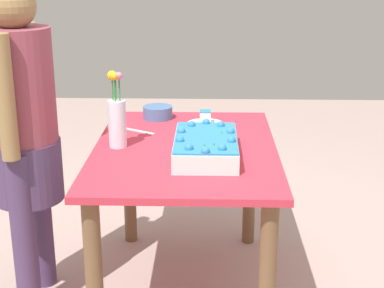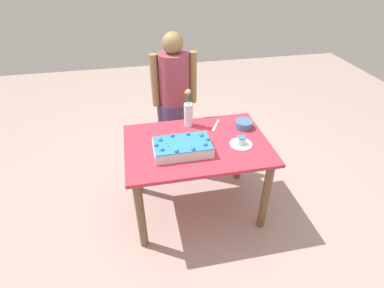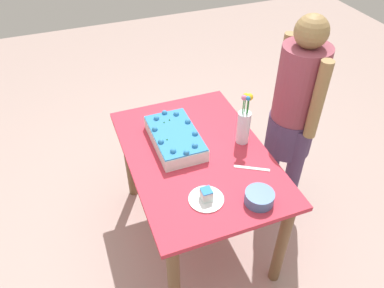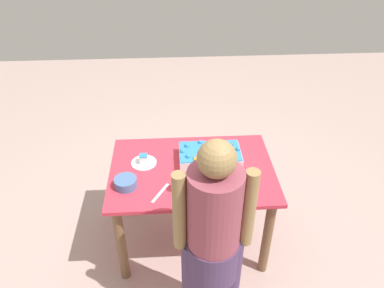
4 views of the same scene
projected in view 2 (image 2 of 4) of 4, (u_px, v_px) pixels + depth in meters
ground_plane at (196, 206)px, 2.95m from camera, size 8.00×8.00×0.00m
dining_table at (197, 156)px, 2.59m from camera, size 1.21×0.83×0.75m
sheet_cake at (182, 147)px, 2.39m from camera, size 0.46×0.27×0.11m
serving_plate_with_slice at (241, 143)px, 2.49m from camera, size 0.19×0.19×0.07m
cake_knife at (216, 125)px, 2.75m from camera, size 0.12×0.19×0.00m
flower_vase at (188, 112)px, 2.68m from camera, size 0.08×0.08×0.35m
fruit_bowl at (244, 124)px, 2.71m from camera, size 0.16×0.16×0.07m
person_standing at (175, 97)px, 3.02m from camera, size 0.45×0.31×1.49m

